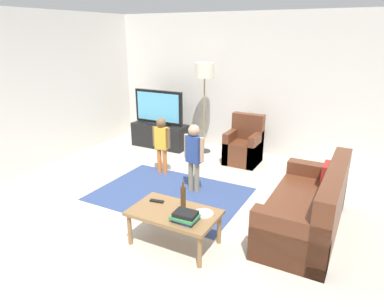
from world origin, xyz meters
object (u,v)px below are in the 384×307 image
at_px(floor_lamp, 205,75).
at_px(child_center, 194,152).
at_px(coffee_table, 174,215).
at_px(armchair, 244,147).
at_px(tv_stand, 160,136).
at_px(book_stack, 185,217).
at_px(plate, 204,213).
at_px(child_near_tv, 161,141).
at_px(tv_remote, 157,201).
at_px(bottle, 183,197).
at_px(tv, 159,108).
at_px(couch, 311,210).

height_order(floor_lamp, child_center, floor_lamp).
bearing_deg(coffee_table, armchair, 94.28).
distance_m(tv_stand, armchair, 1.90).
relative_size(book_stack, plate, 1.25).
relative_size(child_near_tv, tv_remote, 5.80).
height_order(bottle, plate, bottle).
bearing_deg(tv_remote, coffee_table, -28.10).
relative_size(floor_lamp, coffee_table, 1.78).
relative_size(tv_stand, book_stack, 4.35).
bearing_deg(bottle, tv, 127.69).
bearing_deg(couch, book_stack, -134.71).
xyz_separation_m(book_stack, plate, (0.11, 0.22, -0.05)).
height_order(armchair, floor_lamp, floor_lamp).
height_order(armchair, plate, armchair).
height_order(tv_stand, tv, tv).
bearing_deg(tv_stand, armchair, -1.19).
height_order(armchair, tv_remote, armchair).
bearing_deg(armchair, plate, -79.15).
height_order(couch, floor_lamp, floor_lamp).
xyz_separation_m(book_stack, bottle, (-0.16, 0.24, 0.09)).
distance_m(floor_lamp, child_near_tv, 1.68).
xyz_separation_m(armchair, book_stack, (0.43, -3.03, 0.18)).
bearing_deg(tv_remote, child_center, 87.54).
distance_m(coffee_table, tv_remote, 0.32).
distance_m(tv_stand, plate, 3.75).
height_order(floor_lamp, coffee_table, floor_lamp).
distance_m(floor_lamp, bottle, 3.36).
distance_m(tv_stand, couch, 3.96).
bearing_deg(tv_stand, child_near_tv, -55.55).
height_order(coffee_table, plate, plate).
xyz_separation_m(coffee_table, bottle, (0.05, 0.12, 0.19)).
xyz_separation_m(tv, coffee_table, (2.12, -2.92, -0.48)).
bearing_deg(book_stack, floor_lamp, 112.99).
relative_size(tv_stand, plate, 5.45).
height_order(floor_lamp, book_stack, floor_lamp).
relative_size(tv_stand, armchair, 1.33).
xyz_separation_m(tv_stand, book_stack, (2.33, -3.07, 0.23)).
xyz_separation_m(tv, armchair, (1.90, -0.02, -0.55)).
distance_m(child_center, book_stack, 1.62).
relative_size(couch, child_center, 1.70).
bearing_deg(bottle, tv_stand, 127.49).
xyz_separation_m(tv, tv_remote, (1.82, -2.82, -0.42)).
xyz_separation_m(child_near_tv, plate, (1.60, -1.62, -0.17)).
xyz_separation_m(couch, coffee_table, (-1.33, -1.00, 0.08)).
distance_m(coffee_table, book_stack, 0.27).
height_order(child_center, coffee_table, child_center).
xyz_separation_m(armchair, floor_lamp, (-0.94, 0.19, 1.25)).
bearing_deg(child_center, couch, -10.77).
relative_size(child_center, coffee_table, 1.06).
distance_m(armchair, book_stack, 3.06).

